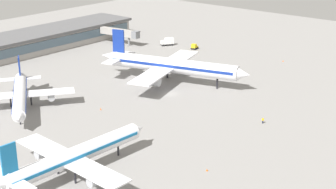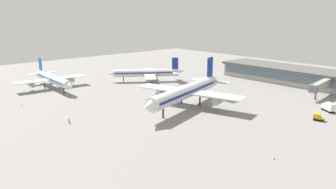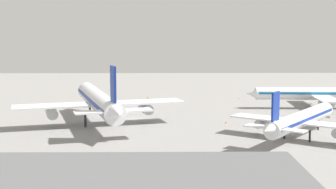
{
  "view_description": "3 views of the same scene",
  "coord_description": "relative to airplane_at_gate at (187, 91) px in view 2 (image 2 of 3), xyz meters",
  "views": [
    {
      "loc": [
        117.4,
        96.62,
        54.13
      ],
      "look_at": [
        9.7,
        6.83,
        3.84
      ],
      "focal_mm": 54.32,
      "sensor_mm": 36.0,
      "label": 1
    },
    {
      "loc": [
        -95.35,
        79.42,
        34.99
      ],
      "look_at": [
        0.18,
        -5.48,
        3.34
      ],
      "focal_mm": 36.1,
      "sensor_mm": 36.0,
      "label": 2
    },
    {
      "loc": [
        7.52,
        -134.73,
        24.29
      ],
      "look_at": [
        9.36,
        9.47,
        5.47
      ],
      "focal_mm": 53.72,
      "sensor_mm": 36.0,
      "label": 3
    }
  ],
  "objects": [
    {
      "name": "terminal_building",
      "position": [
        -5.62,
        -70.79,
        -2.06
      ],
      "size": [
        77.86,
        20.34,
        7.66
      ],
      "color": "#9E9993",
      "rests_on": "ground"
    },
    {
      "name": "safety_cone_near_gate",
      "position": [
        32.8,
        0.57,
        -5.66
      ],
      "size": [
        0.44,
        0.44,
        0.6
      ],
      "primitive_type": "cone",
      "color": "#EA590C",
      "rests_on": "ground"
    },
    {
      "name": "baggage_tug",
      "position": [
        -40.51,
        -20.62,
        -4.8
      ],
      "size": [
        3.51,
        2.75,
        2.3
      ],
      "rotation": [
        0.0,
        0.0,
        0.2
      ],
      "color": "black",
      "rests_on": "ground"
    },
    {
      "name": "jet_bridge",
      "position": [
        -26.84,
        -50.51,
        -0.82
      ],
      "size": [
        5.48,
        19.75,
        6.74
      ],
      "rotation": [
        0.0,
        0.0,
        1.71
      ],
      "color": "#9E9993",
      "rests_on": "ground"
    },
    {
      "name": "catering_truck",
      "position": [
        -38.31,
        -33.35,
        -4.26
      ],
      "size": [
        5.73,
        4.65,
        3.3
      ],
      "rotation": [
        0.0,
        0.0,
        5.7
      ],
      "color": "black",
      "rests_on": "ground"
    },
    {
      "name": "ground_crew_worker",
      "position": [
        11.4,
        41.87,
        -5.11
      ],
      "size": [
        0.41,
        0.58,
        1.67
      ],
      "rotation": [
        0.0,
        0.0,
        0.08
      ],
      "color": "#1E2338",
      "rests_on": "ground"
    },
    {
      "name": "ground",
      "position": [
        8.57,
        7.14,
        -5.96
      ],
      "size": [
        288.0,
        288.0,
        0.0
      ],
      "primitive_type": "plane",
      "color": "gray"
    },
    {
      "name": "airplane_distant",
      "position": [
        47.07,
        -18.02,
        -1.59
      ],
      "size": [
        28.57,
        33.76,
        12.0
      ],
      "rotation": [
        0.0,
        0.0,
        0.95
      ],
      "color": "white",
      "rests_on": "ground"
    },
    {
      "name": "safety_cone_far_side",
      "position": [
        43.2,
        46.05,
        -5.66
      ],
      "size": [
        0.44,
        0.44,
        0.6
      ],
      "primitive_type": "cone",
      "color": "#EA590C",
      "rests_on": "ground"
    },
    {
      "name": "safety_cone_mid_apron",
      "position": [
        -47.4,
        17.1,
        -5.66
      ],
      "size": [
        0.44,
        0.44,
        0.6
      ],
      "primitive_type": "cone",
      "color": "#EA590C",
      "rests_on": "ground"
    },
    {
      "name": "airplane_at_gate",
      "position": [
        0.0,
        0.0,
        0.0
      ],
      "size": [
        43.19,
        52.77,
        16.39
      ],
      "rotation": [
        0.0,
        0.0,
        1.86
      ],
      "color": "white",
      "rests_on": "ground"
    },
    {
      "name": "airplane_taxiing",
      "position": [
        63.05,
        24.85,
        -1.35
      ],
      "size": [
        41.63,
        33.37,
        12.67
      ],
      "rotation": [
        0.0,
        0.0,
        3.09
      ],
      "color": "white",
      "rests_on": "ground"
    }
  ]
}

